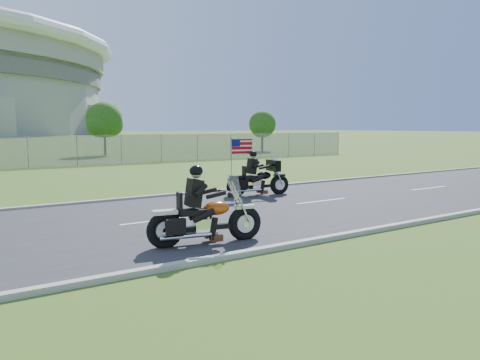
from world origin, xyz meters
TOP-DOWN VIEW (x-y plane):
  - ground at (0.00, 0.00)m, footprint 420.00×420.00m
  - road at (0.00, 0.00)m, footprint 120.00×8.00m
  - curb_north at (0.00, 4.05)m, footprint 120.00×0.18m
  - curb_south at (0.00, -4.05)m, footprint 120.00×0.18m
  - tree_fence_near at (6.04, 30.04)m, footprint 3.52×3.28m
  - tree_fence_far at (22.04, 28.03)m, footprint 3.08×2.87m
  - motorcycle_lead at (-2.18, -2.85)m, footprint 2.63×0.94m
  - motorcycle_follow at (2.99, 2.34)m, footprint 2.52×1.02m

SIDE VIEW (x-z plane):
  - ground at x=0.00m, z-range 0.00..0.00m
  - road at x=0.00m, z-range 0.00..0.04m
  - curb_north at x=0.00m, z-range -0.01..0.11m
  - curb_south at x=0.00m, z-range -0.01..0.11m
  - motorcycle_lead at x=-2.18m, z-range -0.33..1.45m
  - motorcycle_follow at x=2.99m, z-range -0.48..1.64m
  - tree_fence_far at x=22.04m, z-range 0.54..4.74m
  - tree_fence_near at x=6.04m, z-range 0.60..5.35m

